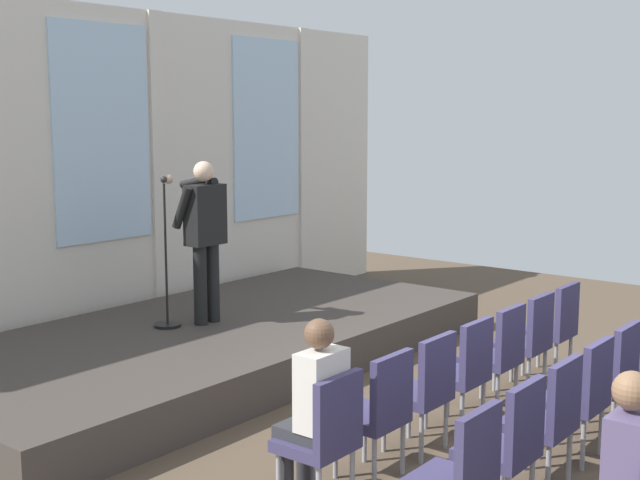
{
  "coord_description": "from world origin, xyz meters",
  "views": [
    {
      "loc": [
        -6.03,
        -2.66,
        2.61
      ],
      "look_at": [
        0.01,
        2.15,
        1.45
      ],
      "focal_mm": 47.81,
      "sensor_mm": 36.0,
      "label": 1
    }
  ],
  "objects": [
    {
      "name": "chair_r0_c6",
      "position": [
        1.85,
        0.62,
        0.53
      ],
      "size": [
        0.46,
        0.44,
        0.94
      ],
      "color": "#99999E",
      "rests_on": "ground"
    },
    {
      "name": "chair_r0_c0",
      "position": [
        -1.85,
        0.62,
        0.53
      ],
      "size": [
        0.46,
        0.44,
        0.94
      ],
      "color": "#99999E",
      "rests_on": "ground"
    },
    {
      "name": "chair_r0_c1",
      "position": [
        -1.23,
        0.62,
        0.53
      ],
      "size": [
        0.46,
        0.44,
        0.94
      ],
      "color": "#99999E",
      "rests_on": "ground"
    },
    {
      "name": "chair_r1_c4",
      "position": [
        0.62,
        -0.38,
        0.53
      ],
      "size": [
        0.46,
        0.44,
        0.94
      ],
      "color": "#99999E",
      "rests_on": "ground"
    },
    {
      "name": "chair_r1_c1",
      "position": [
        -1.23,
        -0.38,
        0.53
      ],
      "size": [
        0.46,
        0.44,
        0.94
      ],
      "color": "#99999E",
      "rests_on": "ground"
    },
    {
      "name": "stage_platform",
      "position": [
        0.0,
        3.59,
        0.21
      ],
      "size": [
        6.24,
        2.89,
        0.42
      ],
      "primitive_type": "cube",
      "color": "#3F3833",
      "rests_on": "ground"
    },
    {
      "name": "speaker",
      "position": [
        0.04,
        3.7,
        1.4
      ],
      "size": [
        0.5,
        0.69,
        1.7
      ],
      "color": "black",
      "rests_on": "stage_platform"
    },
    {
      "name": "audience_r0_c0",
      "position": [
        -1.85,
        0.7,
        0.72
      ],
      "size": [
        0.36,
        0.39,
        1.29
      ],
      "color": "#2D2D33",
      "rests_on": "ground"
    },
    {
      "name": "chair_r0_c2",
      "position": [
        -0.62,
        0.62,
        0.53
      ],
      "size": [
        0.46,
        0.44,
        0.94
      ],
      "color": "#99999E",
      "rests_on": "ground"
    },
    {
      "name": "ground_plane",
      "position": [
        0.0,
        0.0,
        0.0
      ],
      "size": [
        13.88,
        13.88,
        0.0
      ],
      "primitive_type": "plane",
      "color": "brown"
    },
    {
      "name": "chair_r1_c2",
      "position": [
        -0.62,
        -0.38,
        0.53
      ],
      "size": [
        0.46,
        0.44,
        0.94
      ],
      "color": "#99999E",
      "rests_on": "ground"
    },
    {
      "name": "chair_r0_c5",
      "position": [
        1.23,
        0.62,
        0.53
      ],
      "size": [
        0.46,
        0.44,
        0.94
      ],
      "color": "#99999E",
      "rests_on": "ground"
    },
    {
      "name": "rear_partition",
      "position": [
        0.03,
        5.33,
        1.94
      ],
      "size": [
        10.38,
        0.14,
        3.8
      ],
      "color": "silver",
      "rests_on": "ground"
    },
    {
      "name": "chair_r0_c4",
      "position": [
        0.62,
        0.62,
        0.53
      ],
      "size": [
        0.46,
        0.44,
        0.94
      ],
      "color": "#99999E",
      "rests_on": "ground"
    },
    {
      "name": "chair_r1_c3",
      "position": [
        0.0,
        -0.38,
        0.53
      ],
      "size": [
        0.46,
        0.44,
        0.94
      ],
      "color": "#99999E",
      "rests_on": "ground"
    },
    {
      "name": "chair_r0_c3",
      "position": [
        0.0,
        0.62,
        0.53
      ],
      "size": [
        0.46,
        0.44,
        0.94
      ],
      "color": "#99999E",
      "rests_on": "ground"
    },
    {
      "name": "chair_r1_c5",
      "position": [
        1.23,
        -0.38,
        0.53
      ],
      "size": [
        0.46,
        0.44,
        0.94
      ],
      "color": "#99999E",
      "rests_on": "ground"
    },
    {
      "name": "chair_r1_c0",
      "position": [
        -1.85,
        -0.38,
        0.53
      ],
      "size": [
        0.46,
        0.44,
        0.94
      ],
      "color": "#99999E",
      "rests_on": "ground"
    },
    {
      "name": "mic_stand",
      "position": [
        -0.32,
        3.89,
        0.76
      ],
      "size": [
        0.28,
        0.28,
        1.55
      ],
      "color": "black",
      "rests_on": "stage_platform"
    }
  ]
}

